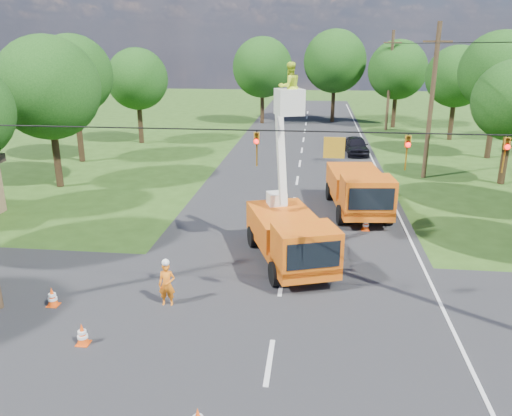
# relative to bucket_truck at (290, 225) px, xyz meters

# --- Properties ---
(ground) EXTENTS (140.00, 140.00, 0.00)m
(ground) POSITION_rel_bucket_truck_xyz_m (-0.19, 13.12, -1.71)
(ground) COLOR #294815
(ground) RESTS_ON ground
(road_main) EXTENTS (12.00, 100.00, 0.06)m
(road_main) POSITION_rel_bucket_truck_xyz_m (-0.19, 13.12, -1.71)
(road_main) COLOR black
(road_main) RESTS_ON ground
(road_cross) EXTENTS (56.00, 10.00, 0.07)m
(road_cross) POSITION_rel_bucket_truck_xyz_m (-0.19, -4.88, -1.71)
(road_cross) COLOR black
(road_cross) RESTS_ON ground
(edge_line) EXTENTS (0.12, 90.00, 0.02)m
(edge_line) POSITION_rel_bucket_truck_xyz_m (5.41, 13.12, -1.71)
(edge_line) COLOR silver
(edge_line) RESTS_ON ground
(bucket_truck) EXTENTS (4.19, 6.57, 8.00)m
(bucket_truck) POSITION_rel_bucket_truck_xyz_m (0.00, 0.00, 0.00)
(bucket_truck) COLOR #DA4E0F
(bucket_truck) RESTS_ON ground
(second_truck) EXTENTS (3.26, 6.95, 2.52)m
(second_truck) POSITION_rel_bucket_truck_xyz_m (3.27, 6.91, -0.40)
(second_truck) COLOR #DA4E0F
(second_truck) RESTS_ON ground
(ground_worker) EXTENTS (0.61, 0.42, 1.60)m
(ground_worker) POSITION_rel_bucket_truck_xyz_m (-3.99, -4.00, -0.91)
(ground_worker) COLOR #FD5115
(ground_worker) RESTS_ON ground
(distant_car) EXTENTS (2.01, 4.37, 1.45)m
(distant_car) POSITION_rel_bucket_truck_xyz_m (4.28, 22.22, -0.98)
(distant_car) COLOR black
(distant_car) RESTS_ON ground
(traffic_cone_2) EXTENTS (0.38, 0.38, 0.71)m
(traffic_cone_2) POSITION_rel_bucket_truck_xyz_m (0.19, -0.25, -1.35)
(traffic_cone_2) COLOR #F64C0C
(traffic_cone_2) RESTS_ON ground
(traffic_cone_3) EXTENTS (0.38, 0.38, 0.71)m
(traffic_cone_3) POSITION_rel_bucket_truck_xyz_m (3.47, 4.24, -1.35)
(traffic_cone_3) COLOR #F64C0C
(traffic_cone_3) RESTS_ON ground
(traffic_cone_4) EXTENTS (0.38, 0.38, 0.71)m
(traffic_cone_4) POSITION_rel_bucket_truck_xyz_m (-5.85, -6.62, -1.35)
(traffic_cone_4) COLOR #F64C0C
(traffic_cone_4) RESTS_ON ground
(traffic_cone_5) EXTENTS (0.38, 0.38, 0.71)m
(traffic_cone_5) POSITION_rel_bucket_truck_xyz_m (-7.91, -4.52, -1.35)
(traffic_cone_5) COLOR #F64C0C
(traffic_cone_5) RESTS_ON ground
(traffic_cone_7) EXTENTS (0.38, 0.38, 0.71)m
(traffic_cone_7) POSITION_rel_bucket_truck_xyz_m (4.40, 10.10, -1.35)
(traffic_cone_7) COLOR #F64C0C
(traffic_cone_7) RESTS_ON ground
(pole_right_mid) EXTENTS (1.80, 0.30, 10.00)m
(pole_right_mid) POSITION_rel_bucket_truck_xyz_m (8.31, 15.12, 3.40)
(pole_right_mid) COLOR #4C3823
(pole_right_mid) RESTS_ON ground
(pole_right_far) EXTENTS (1.80, 0.30, 10.00)m
(pole_right_far) POSITION_rel_bucket_truck_xyz_m (8.31, 35.12, 3.40)
(pole_right_far) COLOR #4C3823
(pole_right_far) RESTS_ON ground
(signal_span) EXTENTS (18.00, 0.29, 1.07)m
(signal_span) POSITION_rel_bucket_truck_xyz_m (2.04, -4.89, 4.17)
(signal_span) COLOR black
(signal_span) RESTS_ON ground
(tree_left_d) EXTENTS (6.20, 6.20, 9.24)m
(tree_left_d) POSITION_rel_bucket_truck_xyz_m (-15.19, 10.12, 4.42)
(tree_left_d) COLOR #382616
(tree_left_d) RESTS_ON ground
(tree_left_e) EXTENTS (5.80, 5.80, 9.41)m
(tree_left_e) POSITION_rel_bucket_truck_xyz_m (-16.99, 17.12, 4.78)
(tree_left_e) COLOR #382616
(tree_left_e) RESTS_ON ground
(tree_left_f) EXTENTS (5.40, 5.40, 8.40)m
(tree_left_f) POSITION_rel_bucket_truck_xyz_m (-14.99, 25.12, 3.98)
(tree_left_f) COLOR #382616
(tree_left_f) RESTS_ON ground
(tree_right_d) EXTENTS (6.00, 6.00, 9.70)m
(tree_right_d) POSITION_rel_bucket_truck_xyz_m (14.61, 22.12, 4.97)
(tree_right_d) COLOR #382616
(tree_right_d) RESTS_ON ground
(tree_right_e) EXTENTS (5.60, 5.60, 8.63)m
(tree_right_e) POSITION_rel_bucket_truck_xyz_m (13.61, 30.12, 4.10)
(tree_right_e) COLOR #382616
(tree_right_e) RESTS_ON ground
(tree_far_a) EXTENTS (6.60, 6.60, 9.50)m
(tree_far_a) POSITION_rel_bucket_truck_xyz_m (-5.19, 38.12, 4.48)
(tree_far_a) COLOR #382616
(tree_far_a) RESTS_ON ground
(tree_far_b) EXTENTS (7.00, 7.00, 10.32)m
(tree_far_b) POSITION_rel_bucket_truck_xyz_m (2.81, 40.12, 5.10)
(tree_far_b) COLOR #382616
(tree_far_b) RESTS_ON ground
(tree_far_c) EXTENTS (6.20, 6.20, 9.18)m
(tree_far_c) POSITION_rel_bucket_truck_xyz_m (9.31, 37.12, 4.35)
(tree_far_c) COLOR #382616
(tree_far_c) RESTS_ON ground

